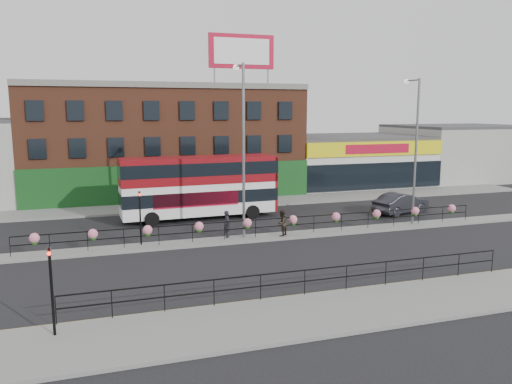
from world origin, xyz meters
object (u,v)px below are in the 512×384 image
object	(u,v)px
car	(401,203)
lamp_column_west	(242,136)
double_decker_bus	(200,181)
pedestrian_b	(282,223)
pedestrian_a	(227,224)
lamp_column_east	(414,139)

from	to	relation	value
car	lamp_column_west	world-z (taller)	lamp_column_west
double_decker_bus	pedestrian_b	xyz separation A→B (m)	(3.76, -7.19, -1.88)
car	lamp_column_west	distance (m)	15.56
car	pedestrian_a	bearing A→B (deg)	85.77
lamp_column_west	double_decker_bus	bearing A→B (deg)	101.94
pedestrian_a	lamp_column_west	world-z (taller)	lamp_column_west
car	pedestrian_a	size ratio (longest dim) A/B	3.11
pedestrian_b	lamp_column_east	xyz separation A→B (m)	(9.92, 0.61, 5.11)
pedestrian_b	car	bearing A→B (deg)	160.14
double_decker_bus	pedestrian_a	distance (m)	6.77
pedestrian_a	car	bearing A→B (deg)	-58.49
pedestrian_b	pedestrian_a	bearing A→B (deg)	-51.72
lamp_column_east	pedestrian_a	bearing A→B (deg)	179.64
pedestrian_b	lamp_column_east	size ratio (longest dim) A/B	0.17
pedestrian_a	pedestrian_b	xyz separation A→B (m)	(3.37, -0.69, -0.02)
pedestrian_b	lamp_column_west	xyz separation A→B (m)	(-2.38, 0.67, 5.51)
car	lamp_column_east	world-z (taller)	lamp_column_east
car	pedestrian_b	xyz separation A→B (m)	(-11.65, -4.30, 0.16)
lamp_column_west	lamp_column_east	world-z (taller)	lamp_column_west
car	pedestrian_b	world-z (taller)	pedestrian_b
double_decker_bus	lamp_column_west	bearing A→B (deg)	-78.06
double_decker_bus	lamp_column_east	size ratio (longest dim) A/B	1.16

